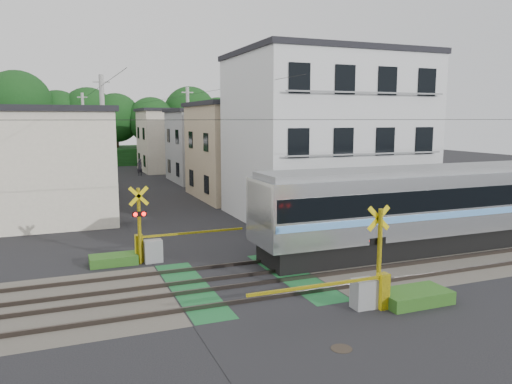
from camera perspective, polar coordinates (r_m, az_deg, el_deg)
name	(u,v)px	position (r m, az deg, el deg)	size (l,w,h in m)	color
ground	(244,282)	(17.67, -1.39, -10.24)	(120.00, 120.00, 0.00)	black
track_bed	(244,281)	(17.65, -1.39, -10.13)	(120.00, 120.00, 0.14)	#47423A
crossing_signal_near	(368,286)	(15.49, 12.64, -10.40)	(4.74, 0.65, 3.09)	yellow
crossing_signal_far	(150,245)	(20.23, -11.97, -5.90)	(4.74, 0.65, 3.09)	yellow
apartment_block	(325,136)	(28.98, 7.92, 6.37)	(10.20, 8.36, 9.30)	silver
houses_row	(137,148)	(42.13, -13.46, 4.92)	(22.07, 31.35, 6.80)	silver
tree_hill	(93,123)	(65.56, -18.14, 7.47)	(40.00, 10.19, 11.14)	#143D15
catenary	(390,170)	(19.76, 15.10, 2.45)	(60.00, 5.04, 7.00)	#2D2D33
utility_poles	(125,139)	(39.03, -14.77, 5.84)	(7.90, 42.00, 8.00)	#A5A5A0
pedestrian	(140,167)	(50.94, -13.16, 2.79)	(0.62, 0.40, 1.69)	#2F2C38
manhole_cover	(341,349)	(13.08, 9.74, -17.24)	(0.54, 0.54, 0.02)	#2D261E
weed_patches	(291,272)	(18.18, 3.98, -9.10)	(10.25, 8.80, 0.40)	#2D5E1E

